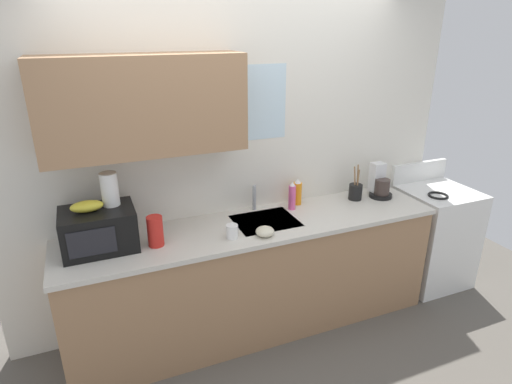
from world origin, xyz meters
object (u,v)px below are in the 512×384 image
Objects in this scene: cereal_canister at (155,231)px; small_bowl at (265,231)px; utensil_crock at (355,191)px; banana_bunch at (87,206)px; mug_white at (232,231)px; coffee_maker at (379,184)px; stove_range at (432,235)px; microwave at (99,229)px; dish_soap_bottle_pink at (292,196)px; paper_towel_roll at (110,189)px; dish_soap_bottle_orange at (297,192)px.

cereal_canister reaches higher than small_bowl.
banana_bunch is at bearing -178.07° from utensil_crock.
utensil_crock is at bearing 12.40° from mug_white.
stove_range is at bearing -10.25° from coffee_maker.
utensil_crock is (1.68, 0.17, -0.03)m from cereal_canister.
microwave is at bearing 179.09° from stove_range.
stove_range is at bearing -5.62° from dish_soap_bottle_pink.
microwave reaches higher than stove_range.
banana_bunch is at bearing 167.95° from mug_white.
dish_soap_bottle_pink is 1.78× the size of small_bowl.
dish_soap_bottle_pink is (1.34, 0.04, -0.27)m from paper_towel_roll.
microwave is 0.27m from paper_towel_roll.
dish_soap_bottle_orange is at bearing 40.95° from dish_soap_bottle_pink.
dish_soap_bottle_pink reaches higher than mug_white.
stove_range is 1.43m from dish_soap_bottle_orange.
paper_towel_roll is 0.79× the size of coffee_maker.
mug_white is (0.50, -0.09, -0.06)m from cereal_canister.
microwave is (-2.83, 0.04, 0.58)m from stove_range.
small_bowl is (-1.77, -0.20, 0.47)m from stove_range.
coffee_maker reaches higher than dish_soap_bottle_orange.
banana_bunch is at bearing -176.53° from dish_soap_bottle_pink.
cereal_canister reaches higher than mug_white.
dish_soap_bottle_orange is (-0.72, 0.11, -0.00)m from coffee_maker.
dish_soap_bottle_orange is at bearing 169.01° from utensil_crock.
small_bowl is at bearing -138.15° from dish_soap_bottle_pink.
paper_towel_roll is at bearing -179.78° from coffee_maker.
mug_white is (-1.99, -0.14, 0.49)m from stove_range.
mug_white is (-1.41, -0.25, -0.06)m from coffee_maker.
banana_bunch is (-0.05, 0.00, 0.17)m from microwave.
dish_soap_bottle_pink is at bearing 1.73° from paper_towel_roll.
utensil_crock is 2.28× the size of small_bowl.
stove_range is at bearing -8.18° from utensil_crock.
banana_bunch is 0.68× the size of utensil_crock.
coffee_maker is at bearing 1.52° from microwave.
small_bowl is (0.72, -0.15, -0.07)m from cereal_canister.
small_bowl is at bearing -161.60° from utensil_crock.
microwave reaches higher than dish_soap_bottle_pink.
cereal_canister is at bearing -16.13° from microwave.
dish_soap_bottle_orange reaches higher than cereal_canister.
microwave reaches higher than dish_soap_bottle_orange.
coffee_maker is (-0.58, 0.10, 0.55)m from stove_range.
cereal_canister is (0.34, -0.10, -0.03)m from microwave.
small_bowl is at bearing -11.77° from cereal_canister.
microwave is at bearing -1.80° from banana_bunch.
dish_soap_bottle_pink is 2.43× the size of mug_white.
dish_soap_bottle_pink is at bearing 9.82° from cereal_canister.
banana_bunch is (-2.88, 0.05, 0.75)m from stove_range.
coffee_maker is at bearing 14.51° from small_bowl.
mug_white is 0.32× the size of utensil_crock.
small_bowl is (1.11, -0.25, -0.27)m from banana_bunch.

